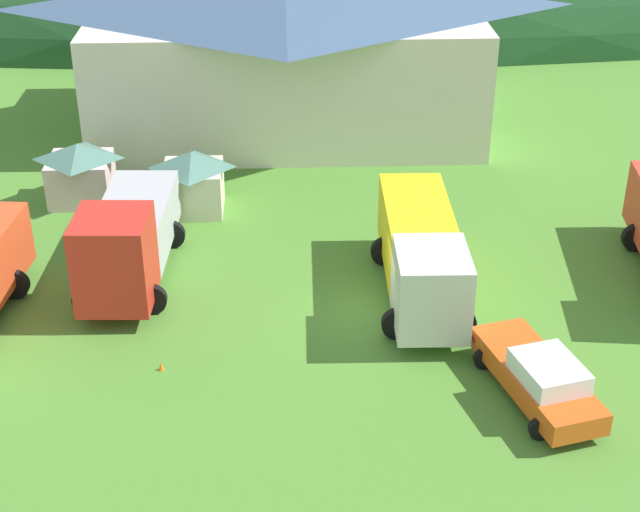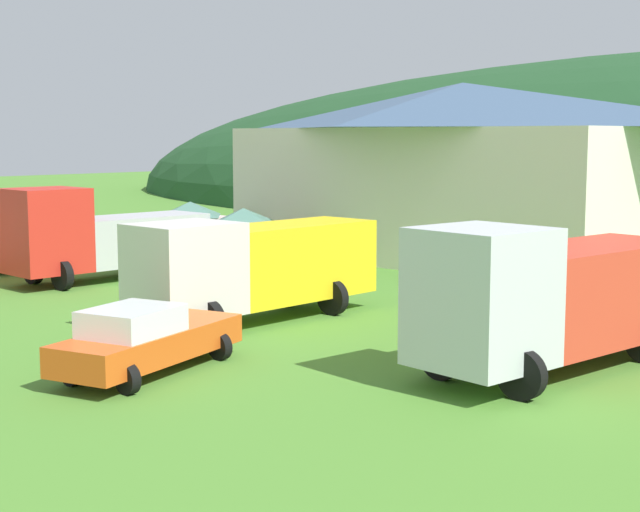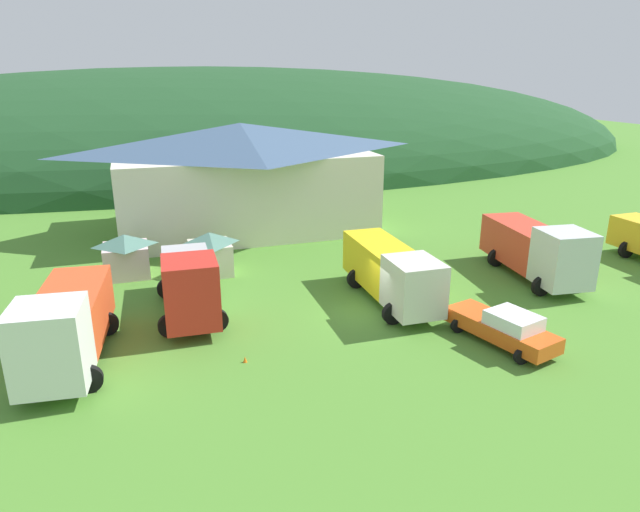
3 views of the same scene
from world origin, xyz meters
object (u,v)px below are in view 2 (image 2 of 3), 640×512
Objects in this scene: flatbed_truck_yellow at (251,264)px; service_pickup_orange at (146,339)px; crane_truck_red at (96,235)px; play_shed_cream at (244,238)px; tow_truck_silver at (549,294)px; depot_building at (461,167)px; play_shed_pink at (190,229)px.

flatbed_truck_yellow is 6.66m from service_pickup_orange.
crane_truck_red is 15.09m from service_pickup_orange.
tow_truck_silver is at bearing -21.14° from play_shed_cream.
crane_truck_red is at bearing -134.90° from service_pickup_orange.
service_pickup_orange is (2.72, -6.01, -0.93)m from flatbed_truck_yellow.
flatbed_truck_yellow is at bearing -79.78° from tow_truck_silver.
depot_building reaches higher than play_shed_pink.
tow_truck_silver is at bearing 118.85° from service_pickup_orange.
play_shed_pink is (-8.84, -8.99, -2.81)m from depot_building.
play_shed_pink is at bearing 166.66° from play_shed_cream.
crane_truck_red is at bearing -85.96° from tow_truck_silver.
flatbed_truck_yellow reaches higher than play_shed_pink.
play_shed_cream is at bearing -111.57° from depot_building.
depot_building is 2.46× the size of crane_truck_red.
crane_truck_red is 19.96m from tow_truck_silver.
tow_truck_silver is (18.09, -7.00, 0.53)m from play_shed_cream.
flatbed_truck_yellow is at bearing -33.24° from play_shed_pink.
play_shed_pink is 15.93m from flatbed_truck_yellow.
crane_truck_red is (-1.85, -6.05, 0.46)m from play_shed_cream.
depot_building is 7.40× the size of play_shed_cream.
flatbed_truck_yellow is at bearing -170.57° from service_pickup_orange.
depot_building is 17.38m from crane_truck_red.
depot_building is 3.58× the size of service_pickup_orange.
tow_truck_silver reaches higher than service_pickup_orange.
crane_truck_red is (-5.86, -16.20, -2.35)m from depot_building.
depot_building is 11.26m from play_shed_cream.
service_pickup_orange is at bearing 25.43° from flatbed_truck_yellow.
tow_truck_silver reaches higher than play_shed_cream.
play_shed_pink is at bearing -122.12° from flatbed_truck_yellow.
play_shed_cream is at bearing -155.40° from service_pickup_orange.
play_shed_cream reaches higher than play_shed_pink.
service_pickup_orange is at bearing -39.54° from tow_truck_silver.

